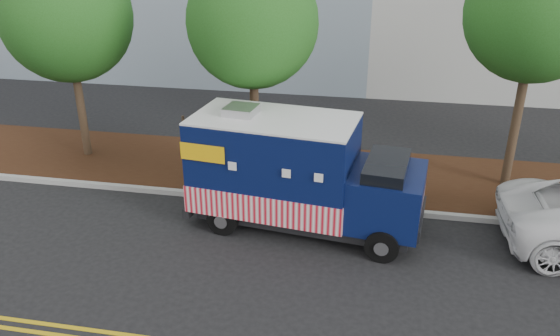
# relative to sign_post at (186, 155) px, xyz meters

# --- Properties ---
(ground) EXTENTS (120.00, 120.00, 0.00)m
(ground) POSITION_rel_sign_post_xyz_m (2.76, -1.57, -1.20)
(ground) COLOR black
(ground) RESTS_ON ground
(curb) EXTENTS (120.00, 0.18, 0.15)m
(curb) POSITION_rel_sign_post_xyz_m (2.76, -0.17, -1.12)
(curb) COLOR #9E9E99
(curb) RESTS_ON ground
(mulch_strip) EXTENTS (120.00, 4.00, 0.15)m
(mulch_strip) POSITION_rel_sign_post_xyz_m (2.76, 1.93, -1.12)
(mulch_strip) COLOR #321A0E
(mulch_strip) RESTS_ON ground
(tree_a) EXTENTS (3.97, 3.97, 6.65)m
(tree_a) POSITION_rel_sign_post_xyz_m (-4.21, 1.90, 3.45)
(tree_a) COLOR #38281C
(tree_a) RESTS_ON ground
(tree_b) EXTENTS (3.67, 3.67, 6.61)m
(tree_b) POSITION_rel_sign_post_xyz_m (1.75, 1.28, 3.57)
(tree_b) COLOR #38281C
(tree_b) RESTS_ON ground
(tree_c) EXTENTS (3.74, 3.74, 7.02)m
(tree_c) POSITION_rel_sign_post_xyz_m (9.22, 2.06, 3.94)
(tree_c) COLOR #38281C
(tree_c) RESTS_ON ground
(sign_post) EXTENTS (0.06, 0.06, 2.40)m
(sign_post) POSITION_rel_sign_post_xyz_m (0.00, 0.00, 0.00)
(sign_post) COLOR #473828
(sign_post) RESTS_ON ground
(food_truck) EXTENTS (6.16, 2.92, 3.13)m
(food_truck) POSITION_rel_sign_post_xyz_m (3.34, -1.24, 0.22)
(food_truck) COLOR black
(food_truck) RESTS_ON ground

